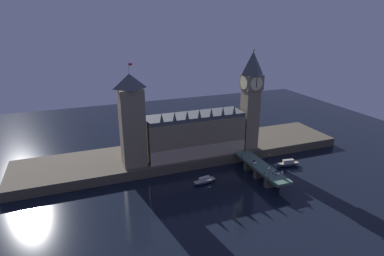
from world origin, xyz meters
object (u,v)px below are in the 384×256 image
car_southbound_lead (276,172)px  street_lamp_far (242,151)px  boat_upstream (205,181)px  pedestrian_near_rail (264,173)px  pedestrian_mid_walk (271,165)px  street_lamp_mid (269,158)px  victoria_tower (132,120)px  car_northbound_lead (254,162)px  clock_tower (251,98)px  street_lamp_near (269,171)px  boat_downstream (288,164)px  pedestrian_far_rail (242,155)px

car_southbound_lead → street_lamp_far: size_ratio=0.62×
car_southbound_lead → boat_upstream: bearing=155.6°
pedestrian_near_rail → pedestrian_mid_walk: pedestrian_near_rail is taller
car_southbound_lead → street_lamp_mid: (2.68, 11.58, 3.68)m
victoria_tower → street_lamp_far: victoria_tower is taller
car_northbound_lead → pedestrian_mid_walk: bearing=-50.8°
clock_tower → street_lamp_far: size_ratio=9.90×
street_lamp_near → boat_upstream: 37.09m
victoria_tower → pedestrian_near_rail: (64.78, -43.38, -25.52)m
car_northbound_lead → car_southbound_lead: 17.55m
street_lamp_far → boat_downstream: size_ratio=0.41×
boat_upstream → pedestrian_mid_walk: bearing=-11.8°
pedestrian_near_rail → pedestrian_mid_walk: 11.50m
clock_tower → car_southbound_lead: size_ratio=15.95×
pedestrian_near_rail → street_lamp_near: 5.78m
car_northbound_lead → boat_upstream: bearing=-179.6°
pedestrian_mid_walk → car_southbound_lead: bearing=-104.9°
street_lamp_far → clock_tower: bearing=50.0°
victoria_tower → boat_upstream: bearing=-39.0°
pedestrian_far_rail → street_lamp_far: street_lamp_far is taller
car_southbound_lead → street_lamp_near: (-7.24, -3.14, 3.47)m
street_lamp_mid → car_northbound_lead: bearing=143.4°
victoria_tower → car_northbound_lead: victoria_tower is taller
street_lamp_near → boat_downstream: 37.58m
pedestrian_far_rail → street_lamp_far: bearing=-107.8°
victoria_tower → car_southbound_lead: 88.35m
street_lamp_near → boat_downstream: street_lamp_near is taller
clock_tower → street_lamp_near: bearing=-106.9°
pedestrian_mid_walk → street_lamp_mid: size_ratio=0.22×
victoria_tower → pedestrian_mid_walk: 86.23m
street_lamp_far → boat_downstream: (29.40, -8.25, -9.96)m
victoria_tower → street_lamp_mid: size_ratio=8.73×
pedestrian_far_rail → boat_upstream: pedestrian_far_rail is taller
pedestrian_far_rail → street_lamp_mid: (9.52, -15.97, 3.50)m
car_southbound_lead → pedestrian_mid_walk: (2.28, 8.56, 0.12)m
car_northbound_lead → street_lamp_far: 10.35m
pedestrian_far_rail → boat_upstream: 32.63m
car_southbound_lead → pedestrian_mid_walk: size_ratio=2.65×
car_northbound_lead → boat_upstream: size_ratio=0.27×
clock_tower → street_lamp_far: (-13.95, -16.62, -29.55)m
car_southbound_lead → victoria_tower: bearing=147.9°
victoria_tower → pedestrian_far_rail: victoria_tower is taller
pedestrian_near_rail → boat_downstream: pedestrian_near_rail is taller
boat_upstream → street_lamp_near: bearing=-33.9°
boat_upstream → boat_downstream: bearing=1.3°
clock_tower → victoria_tower: (-78.32, 2.02, -7.41)m
car_southbound_lead → street_lamp_near: size_ratio=0.62×
car_northbound_lead → car_southbound_lead: size_ratio=0.98×
pedestrian_mid_walk → boat_downstream: pedestrian_mid_walk is taller
pedestrian_far_rail → street_lamp_near: 30.87m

